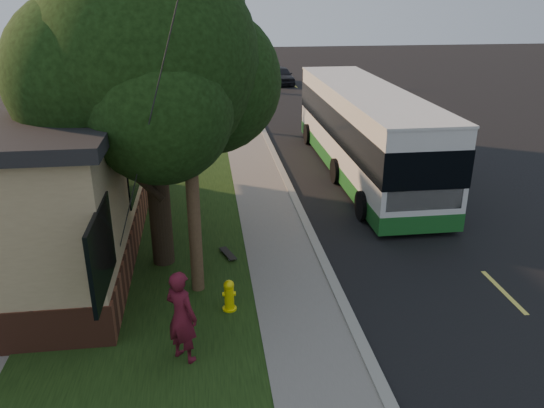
{
  "coord_description": "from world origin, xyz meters",
  "views": [
    {
      "loc": [
        -2.96,
        -10.24,
        6.75
      ],
      "look_at": [
        -1.29,
        2.66,
        1.5
      ],
      "focal_mm": 35.0,
      "sensor_mm": 36.0,
      "label": 1
    }
  ],
  "objects": [
    {
      "name": "ground",
      "position": [
        0.0,
        0.0,
        0.0
      ],
      "size": [
        120.0,
        120.0,
        0.0
      ],
      "primitive_type": "plane",
      "color": "black",
      "rests_on": "ground"
    },
    {
      "name": "road",
      "position": [
        4.0,
        10.0,
        0.01
      ],
      "size": [
        8.0,
        80.0,
        0.01
      ],
      "primitive_type": "cube",
      "color": "black",
      "rests_on": "ground"
    },
    {
      "name": "curb",
      "position": [
        0.0,
        10.0,
        0.06
      ],
      "size": [
        0.25,
        80.0,
        0.12
      ],
      "primitive_type": "cube",
      "color": "gray",
      "rests_on": "ground"
    },
    {
      "name": "sidewalk",
      "position": [
        -1.0,
        10.0,
        0.04
      ],
      "size": [
        2.0,
        80.0,
        0.08
      ],
      "primitive_type": "cube",
      "color": "slate",
      "rests_on": "ground"
    },
    {
      "name": "grass_verge",
      "position": [
        -4.5,
        10.0,
        0.04
      ],
      "size": [
        5.0,
        80.0,
        0.07
      ],
      "primitive_type": "cube",
      "color": "black",
      "rests_on": "ground"
    },
    {
      "name": "fire_hydrant",
      "position": [
        -2.6,
        0.0,
        0.43
      ],
      "size": [
        0.32,
        0.32,
        0.74
      ],
      "color": "yellow",
      "rests_on": "grass_verge"
    },
    {
      "name": "utility_pole",
      "position": [
        -3.31,
        0.99,
        4.63
      ],
      "size": [
        2.86,
        3.21,
        9.07
      ],
      "color": "#473321",
      "rests_on": "ground"
    },
    {
      "name": "leafy_tree",
      "position": [
        -4.17,
        2.65,
        5.17
      ],
      "size": [
        6.3,
        6.0,
        7.8
      ],
      "color": "black",
      "rests_on": "grass_verge"
    },
    {
      "name": "bare_tree_near",
      "position": [
        -3.5,
        18.0,
        2.15
      ],
      "size": [
        1.38,
        1.21,
        4.31
      ],
      "color": "black",
      "rests_on": "grass_verge"
    },
    {
      "name": "bare_tree_far",
      "position": [
        -3.0,
        30.0,
        2.0
      ],
      "size": [
        1.38,
        1.21,
        4.03
      ],
      "color": "black",
      "rests_on": "grass_verge"
    },
    {
      "name": "traffic_signal",
      "position": [
        0.5,
        34.0,
        3.16
      ],
      "size": [
        0.18,
        0.22,
        5.5
      ],
      "color": "#2D2D30",
      "rests_on": "ground"
    },
    {
      "name": "transit_bus",
      "position": [
        3.13,
        9.17,
        1.78
      ],
      "size": [
        2.85,
        12.34,
        3.34
      ],
      "color": "silver",
      "rests_on": "ground"
    },
    {
      "name": "skateboarder",
      "position": [
        -3.57,
        -1.59,
        1.03
      ],
      "size": [
        0.83,
        0.8,
        1.91
      ],
      "primitive_type": "imported",
      "rotation": [
        0.0,
        0.0,
        2.44
      ],
      "color": "#55111F",
      "rests_on": "grass_verge"
    },
    {
      "name": "skateboard_main",
      "position": [
        -2.5,
        2.62,
        0.13
      ],
      "size": [
        0.47,
        0.84,
        0.08
      ],
      "color": "black",
      "rests_on": "grass_verge"
    },
    {
      "name": "dumpster",
      "position": [
        -8.54,
        8.89,
        0.7
      ],
      "size": [
        1.74,
        1.53,
        1.3
      ],
      "color": "black",
      "rests_on": "building_lot"
    },
    {
      "name": "distant_car",
      "position": [
        3.04,
        30.94,
        0.67
      ],
      "size": [
        1.93,
        4.04,
        1.33
      ],
      "primitive_type": "imported",
      "rotation": [
        0.0,
        0.0,
        0.09
      ],
      "color": "black",
      "rests_on": "ground"
    }
  ]
}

